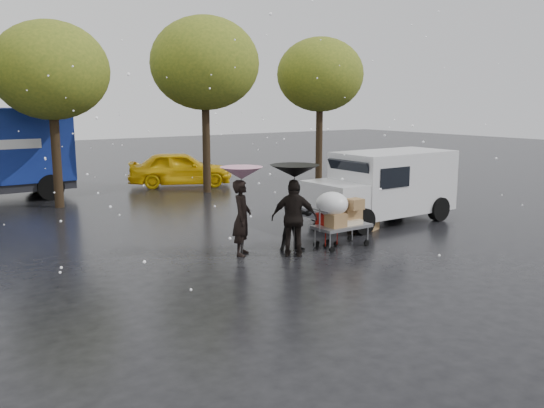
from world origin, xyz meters
TOP-DOWN VIEW (x-y plane):
  - ground at (0.00, 0.00)m, footprint 90.00×90.00m
  - person_pink at (-1.51, 0.76)m, footprint 0.80×0.81m
  - person_middle at (-0.18, 0.32)m, footprint 0.99×0.86m
  - person_black at (-0.53, -0.07)m, footprint 1.16×1.06m
  - umbrella_pink at (-1.51, 0.76)m, footprint 1.05×1.05m
  - umbrella_black at (-0.53, -0.07)m, footprint 1.20×1.20m
  - vendor_cart at (1.13, -0.06)m, footprint 1.52×0.80m
  - shopping_cart at (0.79, 0.09)m, footprint 0.84×0.84m
  - white_van at (4.31, 1.64)m, footprint 4.91×2.18m
  - box_ground_near at (3.11, 1.00)m, footprint 0.58×0.52m
  - box_ground_far at (2.94, 1.38)m, footprint 0.58×0.50m
  - yellow_taxi at (2.39, 12.28)m, footprint 4.90×3.58m
  - tree_row at (-0.47, 10.00)m, footprint 21.60×4.40m

SIDE VIEW (x-z plane):
  - ground at x=0.00m, z-range 0.00..0.00m
  - box_ground_far at x=2.94m, z-range 0.00..0.39m
  - box_ground_near at x=3.11m, z-range 0.00..0.43m
  - vendor_cart at x=1.13m, z-range 0.09..1.36m
  - yellow_taxi at x=2.39m, z-range 0.00..1.55m
  - person_middle at x=-0.18m, z-range 0.00..1.75m
  - person_pink at x=-1.51m, z-range 0.00..1.88m
  - person_black at x=-0.53m, z-range 0.00..1.91m
  - shopping_cart at x=0.79m, z-range 0.33..1.80m
  - white_van at x=4.31m, z-range 0.06..2.26m
  - umbrella_pink at x=-1.51m, z-range 0.95..3.14m
  - umbrella_black at x=-0.53m, z-range 0.98..3.24m
  - tree_row at x=-0.47m, z-range 1.46..8.58m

